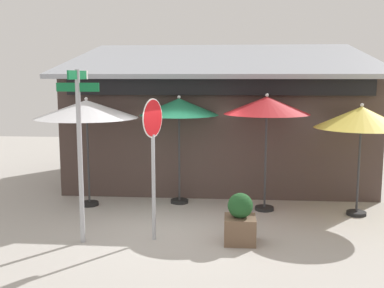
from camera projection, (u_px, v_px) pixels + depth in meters
ground_plane at (176, 230)px, 9.66m from camera, size 28.00×28.00×0.10m
cafe_building at (219, 123)px, 14.16m from camera, size 8.73×5.67×4.24m
street_sign_post at (80, 140)px, 8.57m from camera, size 0.82×0.88×3.26m
stop_sign at (153, 143)px, 8.71m from camera, size 0.26×0.70×2.73m
patio_umbrella_ivory_left at (86, 110)px, 11.02m from camera, size 2.46×2.46×2.64m
patio_umbrella_forest_green_center at (179, 108)px, 11.23m from camera, size 1.94×1.94×2.68m
patio_umbrella_crimson_right at (267, 107)px, 10.59m from camera, size 1.98×1.98×2.74m
patio_umbrella_mustard_far_right at (361, 118)px, 10.24m from camera, size 2.05×2.05×2.54m
sidewalk_planter at (240, 221)px, 8.75m from camera, size 0.59×0.59×0.97m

